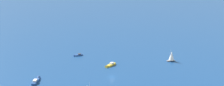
% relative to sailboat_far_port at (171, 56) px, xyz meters
% --- Properties ---
extents(ground_plane, '(2000.00, 2000.00, 0.00)m').
position_rel_sailboat_far_port_xyz_m(ground_plane, '(11.52, -50.82, -4.05)').
color(ground_plane, navy).
extents(sailboat_far_port, '(4.18, 7.05, 8.88)m').
position_rel_sailboat_far_port_xyz_m(sailboat_far_port, '(0.00, 0.00, 0.00)').
color(sailboat_far_port, '#9E9993').
rests_on(sailboat_far_port, ground_plane).
extents(motorboat_far_stbd, '(6.92, 9.35, 2.74)m').
position_rel_sailboat_far_port_xyz_m(motorboat_far_stbd, '(-6.13, -46.17, -3.32)').
color(motorboat_far_stbd, gold).
rests_on(motorboat_far_stbd, ground_plane).
extents(motorboat_offshore, '(10.26, 6.39, 2.92)m').
position_rel_sailboat_far_port_xyz_m(motorboat_offshore, '(2.30, -97.95, -3.27)').
color(motorboat_offshore, '#23478C').
rests_on(motorboat_offshore, ground_plane).
extents(motorboat_trailing, '(2.48, 7.30, 2.08)m').
position_rel_sailboat_far_port_xyz_m(motorboat_trailing, '(-34.22, -63.41, -3.49)').
color(motorboat_trailing, '#23478C').
rests_on(motorboat_trailing, ground_plane).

